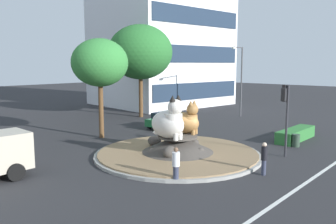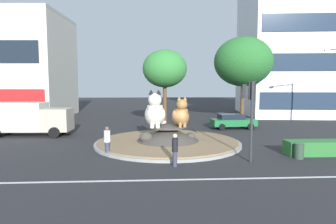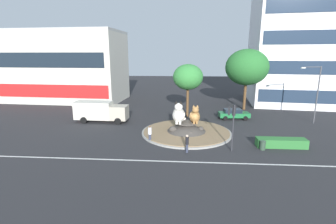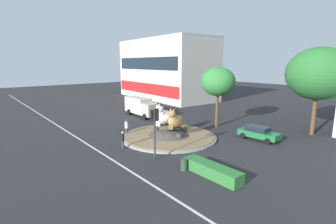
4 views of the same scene
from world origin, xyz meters
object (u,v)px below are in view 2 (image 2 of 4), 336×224
(office_tower, at_px, (303,16))
(pedestrian_black_shirt, at_px, (175,149))
(sedan_on_far_lane, at_px, (233,121))
(delivery_box_truck, at_px, (26,118))
(traffic_light_mast, at_px, (250,103))
(litter_bin, at_px, (299,151))
(second_tree_near_tower, at_px, (165,69))
(broadleaf_tree_behind_island, at_px, (243,62))
(pedestrian_white_shirt, at_px, (107,140))
(cat_statue_white, at_px, (155,113))
(cat_statue_tabby, at_px, (181,115))

(office_tower, relative_size, pedestrian_black_shirt, 16.02)
(sedan_on_far_lane, bearing_deg, delivery_box_truck, -174.74)
(traffic_light_mast, bearing_deg, litter_bin, -71.70)
(second_tree_near_tower, height_order, delivery_box_truck, second_tree_near_tower)
(broadleaf_tree_behind_island, height_order, pedestrian_white_shirt, broadleaf_tree_behind_island)
(delivery_box_truck, bearing_deg, pedestrian_black_shirt, -37.97)
(traffic_light_mast, xyz_separation_m, sedan_on_far_lane, (2.55, 12.27, -2.58))
(cat_statue_white, bearing_deg, office_tower, 134.78)
(cat_statue_white, height_order, pedestrian_black_shirt, cat_statue_white)
(delivery_box_truck, bearing_deg, cat_statue_tabby, -15.52)
(cat_statue_tabby, relative_size, office_tower, 0.08)
(pedestrian_white_shirt, relative_size, litter_bin, 1.99)
(broadleaf_tree_behind_island, bearing_deg, cat_statue_tabby, -123.07)
(office_tower, distance_m, litter_bin, 31.91)
(second_tree_near_tower, relative_size, sedan_on_far_lane, 1.77)
(cat_statue_white, distance_m, broadleaf_tree_behind_island, 18.20)
(pedestrian_black_shirt, bearing_deg, sedan_on_far_lane, -120.29)
(second_tree_near_tower, height_order, litter_bin, second_tree_near_tower)
(office_tower, xyz_separation_m, broadleaf_tree_behind_island, (-10.87, -7.11, -7.10))
(cat_statue_tabby, relative_size, broadleaf_tree_behind_island, 0.23)
(pedestrian_white_shirt, distance_m, litter_bin, 11.54)
(pedestrian_white_shirt, height_order, delivery_box_truck, delivery_box_truck)
(cat_statue_tabby, relative_size, delivery_box_truck, 0.32)
(delivery_box_truck, bearing_deg, cat_statue_white, -18.88)
(traffic_light_mast, relative_size, broadleaf_tree_behind_island, 0.45)
(pedestrian_black_shirt, distance_m, litter_bin, 7.57)
(cat_statue_white, xyz_separation_m, pedestrian_white_shirt, (-3.00, -3.12, -1.37))
(office_tower, bearing_deg, cat_statue_white, -129.17)
(traffic_light_mast, relative_size, second_tree_near_tower, 0.58)
(cat_statue_white, distance_m, second_tree_near_tower, 9.04)
(cat_statue_white, bearing_deg, second_tree_near_tower, 173.29)
(pedestrian_black_shirt, bearing_deg, broadleaf_tree_behind_island, -119.24)
(pedestrian_black_shirt, height_order, delivery_box_truck, delivery_box_truck)
(cat_statue_tabby, height_order, delivery_box_truck, cat_statue_tabby)
(pedestrian_black_shirt, distance_m, delivery_box_truck, 15.66)
(cat_statue_tabby, bearing_deg, litter_bin, 47.76)
(cat_statue_white, xyz_separation_m, second_tree_near_tower, (1.08, 8.21, 3.63))
(second_tree_near_tower, bearing_deg, traffic_light_mast, -72.54)
(pedestrian_white_shirt, xyz_separation_m, pedestrian_black_shirt, (3.98, -2.74, 0.01))
(cat_statue_tabby, height_order, sedan_on_far_lane, cat_statue_tabby)
(office_tower, bearing_deg, pedestrian_white_shirt, -128.90)
(cat_statue_tabby, bearing_deg, pedestrian_black_shirt, -15.06)
(broadleaf_tree_behind_island, height_order, delivery_box_truck, broadleaf_tree_behind_island)
(cat_statue_tabby, xyz_separation_m, pedestrian_white_shirt, (-4.90, -3.24, -1.19))
(cat_statue_white, bearing_deg, traffic_light_mast, 46.86)
(traffic_light_mast, height_order, office_tower, office_tower)
(office_tower, bearing_deg, broadleaf_tree_behind_island, -139.96)
(cat_statue_white, distance_m, traffic_light_mast, 7.38)
(traffic_light_mast, distance_m, broadleaf_tree_behind_island, 20.05)
(cat_statue_tabby, xyz_separation_m, pedestrian_black_shirt, (-0.92, -5.98, -1.18))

